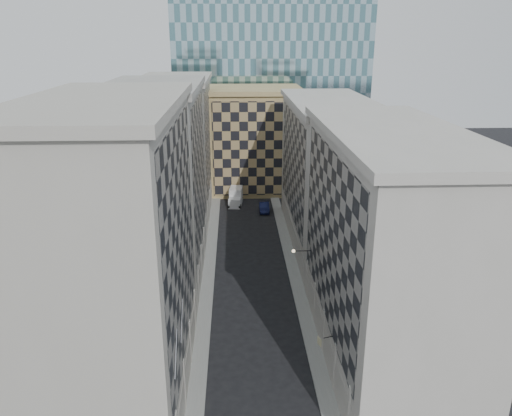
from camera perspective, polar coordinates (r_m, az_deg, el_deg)
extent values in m
cube|color=gray|center=(60.61, -5.50, -8.06)|extent=(1.50, 100.00, 0.15)
cube|color=gray|center=(60.94, 4.50, -7.87)|extent=(1.50, 100.00, 0.15)
cube|color=#A5A094|center=(39.49, -15.73, -5.82)|extent=(10.00, 22.00, 23.00)
cube|color=gray|center=(38.06, -8.75, -3.79)|extent=(0.25, 19.36, 18.00)
cube|color=#A5A094|center=(43.74, -8.08, -17.68)|extent=(0.45, 21.12, 3.20)
cube|color=#A5A094|center=(36.29, -17.42, 11.43)|extent=(10.80, 22.80, 0.70)
cylinder|color=#A5A094|center=(41.23, -8.69, -19.29)|extent=(0.90, 0.90, 4.40)
cylinder|color=#A5A094|center=(45.64, -7.99, -15.01)|extent=(0.90, 0.90, 4.40)
cylinder|color=#A5A094|center=(50.27, -7.43, -11.50)|extent=(0.90, 0.90, 4.40)
cube|color=gray|center=(59.95, -11.20, 2.61)|extent=(10.00, 22.00, 22.00)
cube|color=gray|center=(59.00, -6.59, 4.10)|extent=(0.25, 19.36, 17.00)
cube|color=gray|center=(62.70, -6.29, -5.57)|extent=(0.45, 21.12, 3.20)
cube|color=gray|center=(57.83, -11.93, 13.45)|extent=(10.80, 22.80, 0.70)
cylinder|color=gray|center=(55.06, -6.98, -8.59)|extent=(0.90, 0.90, 4.40)
cylinder|color=gray|center=(59.97, -6.61, -6.15)|extent=(0.90, 0.90, 4.40)
cylinder|color=gray|center=(64.98, -6.29, -4.08)|extent=(0.90, 0.90, 4.40)
cylinder|color=gray|center=(70.06, -6.03, -2.31)|extent=(0.90, 0.90, 4.40)
cube|color=#A5A094|center=(81.22, -8.99, 6.68)|extent=(10.00, 22.00, 21.00)
cube|color=gray|center=(80.51, -5.56, 7.81)|extent=(0.25, 19.36, 16.00)
cube|color=#A5A094|center=(83.17, -5.39, 0.77)|extent=(0.45, 21.12, 3.20)
cube|color=#A5A094|center=(79.63, -9.41, 14.33)|extent=(10.80, 22.80, 0.70)
cylinder|color=#A5A094|center=(75.20, -5.80, -0.78)|extent=(0.90, 0.90, 4.40)
cylinder|color=#A5A094|center=(80.38, -5.60, 0.56)|extent=(0.90, 0.90, 4.40)
cylinder|color=#A5A094|center=(85.61, -5.42, 1.73)|extent=(0.90, 0.90, 4.40)
cylinder|color=#A5A094|center=(90.87, -5.27, 2.76)|extent=(0.90, 0.90, 4.40)
cube|color=#ABA79D|center=(44.59, 14.53, -4.88)|extent=(10.00, 26.00, 20.00)
cube|color=gray|center=(42.85, 8.44, -3.27)|extent=(0.25, 22.88, 15.00)
cube|color=#ABA79D|center=(47.49, 7.94, -14.38)|extent=(0.45, 24.96, 3.20)
cube|color=#ABA79D|center=(41.59, 15.72, 8.28)|extent=(10.80, 26.80, 0.70)
cylinder|color=#ABA79D|center=(39.07, 11.09, -21.99)|extent=(0.90, 0.90, 4.40)
cylinder|color=#ABA79D|center=(43.01, 9.45, -17.50)|extent=(0.90, 0.90, 4.40)
cylinder|color=#ABA79D|center=(47.19, 8.16, -13.76)|extent=(0.90, 0.90, 4.40)
cylinder|color=#ABA79D|center=(51.56, 7.11, -10.65)|extent=(0.90, 0.90, 4.40)
cylinder|color=#ABA79D|center=(56.06, 6.25, -8.02)|extent=(0.90, 0.90, 4.40)
cube|color=#ABA79D|center=(69.53, 8.24, 3.77)|extent=(10.00, 28.00, 19.00)
cube|color=gray|center=(68.41, 4.27, 4.97)|extent=(0.25, 24.64, 14.00)
cube|color=#ABA79D|center=(71.29, 4.15, -2.38)|extent=(0.45, 26.88, 3.20)
cube|color=#ABA79D|center=(67.62, 8.65, 11.85)|extent=(10.80, 28.80, 0.70)
cube|color=#A38C56|center=(93.82, -0.12, 7.65)|extent=(16.00, 14.00, 18.00)
cube|color=tan|center=(86.88, 0.08, 6.71)|extent=(15.20, 0.25, 16.50)
cube|color=#A38C56|center=(92.41, -0.13, 13.37)|extent=(16.80, 14.80, 0.80)
cube|color=#312B26|center=(106.75, -1.55, 11.76)|extent=(6.00, 6.00, 28.00)
cube|color=#312B26|center=(105.88, -1.62, 19.68)|extent=(7.00, 7.00, 1.40)
cylinder|color=gray|center=(34.34, -9.15, -16.11)|extent=(0.10, 2.33, 2.33)
cylinder|color=gray|center=(37.66, -8.48, -12.61)|extent=(0.10, 2.33, 2.33)
cylinder|color=black|center=(52.92, 5.28, -4.90)|extent=(1.80, 0.08, 0.08)
sphere|color=#FFE5B2|center=(52.81, 4.31, -4.93)|extent=(0.36, 0.36, 0.36)
cube|color=white|center=(84.61, -2.45, 0.60)|extent=(2.21, 2.37, 1.63)
cube|color=white|center=(86.65, -2.30, 1.46)|extent=(2.42, 3.47, 2.81)
cylinder|color=black|center=(84.15, -3.11, 0.19)|extent=(0.36, 0.84, 0.82)
cylinder|color=black|center=(83.97, -1.88, 0.17)|extent=(0.36, 0.84, 0.82)
cylinder|color=black|center=(88.08, -2.80, 1.07)|extent=(0.36, 0.84, 0.82)
cylinder|color=black|center=(87.91, -1.63, 1.05)|extent=(0.36, 0.84, 0.82)
imported|color=#10153C|center=(82.63, 0.94, 0.12)|extent=(1.70, 4.66, 1.53)
cylinder|color=black|center=(42.76, 8.23, -14.40)|extent=(0.77, 0.27, 0.06)
cube|color=beige|center=(42.86, 7.25, -14.90)|extent=(0.25, 0.67, 0.68)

